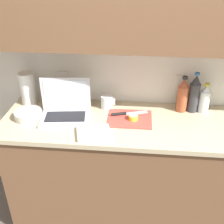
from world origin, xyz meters
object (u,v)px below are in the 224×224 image
Objects in this scene: knife at (123,114)px; bottle_water_clear at (183,95)px; paper_towel_roll at (28,89)px; bottle_green_soda at (204,99)px; bottle_oil_tall at (194,94)px; cutting_board at (130,119)px; measuring_cup at (107,102)px; laptop at (66,108)px; lemon_half_cut at (133,117)px; bowl_white at (28,115)px.

bottle_water_clear is (0.43, 0.12, 0.11)m from knife.
bottle_green_soda is at bearing -0.03° from paper_towel_roll.
bottle_oil_tall reaches higher than paper_towel_roll.
cutting_board is 0.44m from bottle_water_clear.
cutting_board is 1.01× the size of bottle_oil_tall.
knife is 0.18m from measuring_cup.
cutting_board is at bearing -11.90° from paper_towel_roll.
cutting_board is 1.17× the size of knife.
knife is at bearing -39.85° from measuring_cup.
cutting_board is at bearing -159.98° from bottle_oil_tall.
paper_towel_roll is at bearing 152.45° from knife.
laptop reaches higher than lemon_half_cut.
knife is 0.97× the size of bottle_water_clear.
measuring_cup is at bearing 121.77° from knife.
paper_towel_roll is (-0.83, 0.18, 0.10)m from lemon_half_cut.
paper_towel_roll is at bearing 179.97° from bottle_oil_tall.
knife is 1.37× the size of bowl_white.
lemon_half_cut is 0.22× the size of bottle_oil_tall.
bottle_oil_tall reaches higher than measuring_cup.
paper_towel_roll is at bearing 146.91° from laptop.
bottle_water_clear is 1.07× the size of paper_towel_roll.
bottle_green_soda is 0.74m from measuring_cup.
laptop is 5.74× the size of lemon_half_cut.
lemon_half_cut is 0.34× the size of bowl_white.
bottle_green_soda reaches higher than bowl_white.
paper_towel_roll reaches higher than cutting_board.
bottle_water_clear is at bearing 3.52° from laptop.
bottle_green_soda is at bearing -6.87° from knife.
knife is 0.10m from lemon_half_cut.
bottle_green_soda is 1.31m from bowl_white.
cutting_board is at bearing -8.12° from laptop.
bottle_oil_tall is at bearing 0.00° from bottle_water_clear.
bottle_water_clear is (-0.08, 0.00, -0.02)m from bottle_oil_tall.
laptop is at bearing -25.94° from paper_towel_roll.
bottle_water_clear reaches higher than bottle_green_soda.
bottle_water_clear reaches higher than bowl_white.
cutting_board is 1.37× the size of bottle_green_soda.
cutting_board is at bearing -156.14° from bottle_water_clear.
cutting_board is (0.47, -0.01, -0.06)m from laptop.
cutting_board is 0.25m from measuring_cup.
cutting_board is at bearing -40.86° from measuring_cup.
cutting_board is at bearing 151.52° from lemon_half_cut.
bottle_water_clear reaches higher than laptop.
bowl_white is (-0.55, -0.21, -0.02)m from measuring_cup.
measuring_cup is (0.29, 0.15, -0.01)m from laptop.
cutting_board is 1.14× the size of bottle_water_clear.
knife is 0.87× the size of bottle_oil_tall.
lemon_half_cut is at bearing -12.43° from paper_towel_roll.
bottle_oil_tall reaches higher than bowl_white.
knife is at bearing -168.49° from bottle_green_soda.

